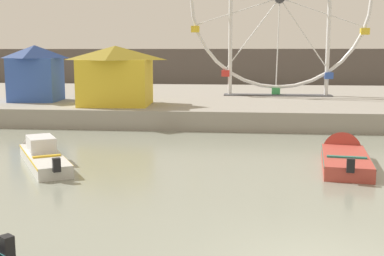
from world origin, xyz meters
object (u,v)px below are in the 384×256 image
(motorboat_pale_grey, at_px, (40,153))
(carnival_booth_yellow_awning, at_px, (116,74))
(ferris_wheel_white_frame, at_px, (280,1))
(carnival_booth_blue_tent, at_px, (36,72))
(motorboat_faded_red, at_px, (344,155))

(motorboat_pale_grey, bearing_deg, carnival_booth_yellow_awning, -33.85)
(motorboat_pale_grey, distance_m, carnival_booth_yellow_awning, 10.34)
(ferris_wheel_white_frame, relative_size, carnival_booth_blue_tent, 3.72)
(motorboat_faded_red, height_order, ferris_wheel_white_frame, ferris_wheel_white_frame)
(motorboat_pale_grey, distance_m, carnival_booth_blue_tent, 13.18)
(motorboat_faded_red, relative_size, carnival_booth_blue_tent, 1.56)
(motorboat_pale_grey, distance_m, ferris_wheel_white_frame, 21.17)
(motorboat_pale_grey, height_order, ferris_wheel_white_frame, ferris_wheel_white_frame)
(carnival_booth_blue_tent, bearing_deg, motorboat_pale_grey, -70.38)
(motorboat_faded_red, xyz_separation_m, carnival_booth_blue_tent, (-16.65, 10.88, 2.57))
(carnival_booth_blue_tent, distance_m, carnival_booth_yellow_awning, 5.85)
(motorboat_faded_red, xyz_separation_m, ferris_wheel_white_frame, (-1.44, 16.31, 7.23))
(motorboat_faded_red, xyz_separation_m, motorboat_pale_grey, (-11.40, -0.93, 0.04))
(motorboat_faded_red, bearing_deg, carnival_booth_yellow_awning, 57.90)
(carnival_booth_yellow_awning, bearing_deg, motorboat_pale_grey, -95.23)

